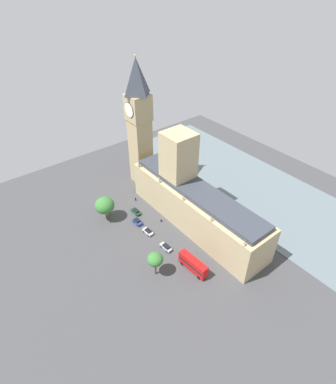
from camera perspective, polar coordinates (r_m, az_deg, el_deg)
The scene contains 14 objects.
ground_plane at distance 115.13m, azimuth 4.29°, elevation -6.15°, with size 144.12×144.12×0.00m, color #424244.
river_thames at distance 136.70m, azimuth 15.47°, elevation 0.44°, with size 42.91×129.71×0.25m, color slate.
parliament_building at distance 111.18m, azimuth 4.53°, elevation -1.53°, with size 14.03×58.27×32.64m.
clock_tower at distance 125.30m, azimuth -5.34°, elevation 12.57°, with size 8.42×8.42×52.37m.
car_dark_green_trailing at distance 120.07m, azimuth -5.93°, elevation -3.55°, with size 1.88×4.73×1.74m.
car_blue_corner at distance 115.64m, azimuth -5.66°, elevation -5.42°, with size 2.00×4.13×1.74m.
car_white_far_end at distance 111.49m, azimuth -3.70°, elevation -7.25°, with size 2.04×4.33×1.74m.
car_silver_under_trees at distance 106.06m, azimuth -0.37°, elevation -10.07°, with size 1.96×4.76×1.74m.
double_decker_bus_leading at distance 99.22m, azimuth 4.63°, elevation -13.07°, with size 3.22×10.64×4.75m.
pedestrian_midblock at distance 115.92m, azimuth -1.27°, elevation -5.21°, with size 0.50×0.60×1.55m.
pedestrian_by_river_gate at distance 126.35m, azimuth -6.01°, elevation -1.28°, with size 0.57×0.47×1.58m.
plane_tree_kerbside at distance 115.68m, azimuth -11.55°, elevation -2.43°, with size 7.17×7.17×9.56m.
plane_tree_near_tower at distance 95.04m, azimuth -2.37°, elevation -12.28°, with size 4.92×4.92×8.69m.
street_lamp_opposite_hall at distance 115.10m, azimuth -10.79°, elevation -4.10°, with size 0.56×0.56×5.83m.
Camera 1 is at (58.76, 60.40, 78.46)m, focal length 29.03 mm.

